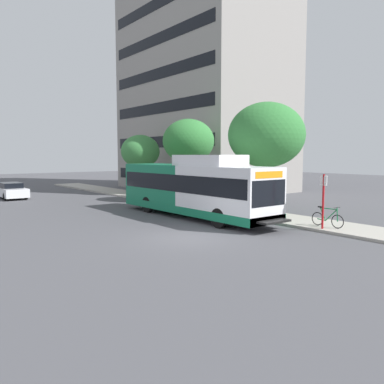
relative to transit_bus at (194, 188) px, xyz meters
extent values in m
plane|color=#4C4C51|center=(-3.69, 3.59, -1.70)|extent=(120.00, 120.00, 0.00)
cube|color=#A8A399|center=(3.31, 1.59, -1.63)|extent=(3.00, 56.00, 0.14)
cube|color=white|center=(0.00, -2.82, -0.02)|extent=(2.54, 5.80, 2.73)
cube|color=#14724C|center=(0.00, 2.98, -0.02)|extent=(2.54, 5.80, 2.73)
cube|color=#14724C|center=(0.00, 0.08, -1.16)|extent=(2.57, 11.60, 0.44)
cube|color=black|center=(0.00, 0.08, 0.35)|extent=(2.58, 11.25, 0.96)
cube|color=black|center=(0.00, -5.68, 0.15)|extent=(2.34, 0.10, 1.24)
cube|color=orange|center=(0.00, -5.69, 1.02)|extent=(1.90, 0.08, 0.32)
cube|color=white|center=(0.00, -1.37, 1.65)|extent=(2.16, 4.06, 0.60)
cube|color=black|center=(0.00, -6.07, -1.15)|extent=(1.78, 0.60, 0.10)
cylinder|color=black|center=(-1.13, -3.51, -1.20)|extent=(0.30, 1.00, 1.00)
cylinder|color=black|center=(1.13, -3.51, -1.20)|extent=(0.30, 1.00, 1.00)
cylinder|color=black|center=(-1.13, 3.27, -1.20)|extent=(0.30, 1.00, 1.00)
cylinder|color=black|center=(1.13, 3.27, -1.20)|extent=(0.30, 1.00, 1.00)
cylinder|color=red|center=(2.12, -7.23, -0.26)|extent=(0.10, 0.10, 2.60)
cube|color=white|center=(2.10, -7.23, 0.74)|extent=(0.04, 0.36, 0.48)
torus|color=black|center=(2.74, -7.64, -1.23)|extent=(0.04, 0.66, 0.66)
torus|color=black|center=(2.74, -6.54, -1.23)|extent=(0.04, 0.66, 0.66)
cylinder|color=#19723F|center=(2.74, -7.29, -0.96)|extent=(0.05, 0.64, 0.64)
cylinder|color=#19723F|center=(2.74, -6.84, -0.96)|extent=(0.05, 0.34, 0.62)
cylinder|color=#19723F|center=(2.74, -7.14, -0.66)|extent=(0.05, 0.90, 0.05)
cylinder|color=#19723F|center=(2.74, -6.76, -1.25)|extent=(0.05, 0.45, 0.08)
cylinder|color=#19723F|center=(2.74, -7.61, -0.90)|extent=(0.05, 0.10, 0.67)
cylinder|color=black|center=(2.74, -7.59, -0.56)|extent=(0.52, 0.03, 0.03)
cube|color=black|center=(2.74, -6.69, -0.62)|extent=(0.12, 0.24, 0.06)
cylinder|color=#4C3823|center=(4.07, -1.92, -0.08)|extent=(0.28, 0.28, 2.98)
ellipsoid|color=#337A38|center=(4.07, -1.92, 3.14)|extent=(4.62, 4.62, 3.93)
cylinder|color=#4C3823|center=(4.24, 6.02, -0.02)|extent=(0.28, 0.28, 3.09)
ellipsoid|color=#337A38|center=(4.24, 6.02, 3.01)|extent=(3.95, 3.95, 3.36)
cylinder|color=#4C3823|center=(4.20, 13.17, -0.30)|extent=(0.28, 0.28, 2.52)
ellipsoid|color=#3D8442|center=(4.20, 13.17, 2.28)|extent=(3.52, 3.52, 2.99)
cube|color=silver|center=(-5.96, 17.27, -1.15)|extent=(1.80, 4.50, 0.70)
cube|color=black|center=(-5.96, 17.37, -0.65)|extent=(1.48, 2.34, 0.56)
cylinder|color=black|center=(-6.76, 15.92, -1.38)|extent=(0.20, 0.64, 0.64)
cylinder|color=black|center=(-5.16, 15.92, -1.38)|extent=(0.20, 0.64, 0.64)
cylinder|color=black|center=(-5.16, 18.62, -1.38)|extent=(0.20, 0.64, 0.64)
cube|color=gray|center=(12.67, 14.55, 11.46)|extent=(10.90, 17.85, 26.33)
cube|color=black|center=(12.67, 14.55, -0.06)|extent=(10.96, 16.42, 1.10)
cube|color=black|center=(12.67, 14.55, 3.23)|extent=(10.96, 16.42, 1.10)
cube|color=black|center=(12.67, 14.55, 6.52)|extent=(10.96, 16.42, 1.10)
cube|color=black|center=(12.67, 14.55, 9.82)|extent=(10.96, 16.42, 1.10)
cube|color=black|center=(12.67, 14.55, 13.11)|extent=(10.96, 16.42, 1.10)
cube|color=black|center=(12.67, 14.55, 16.40)|extent=(10.96, 16.42, 1.10)
cylinder|color=#B7B7BC|center=(13.89, 27.93, 1.60)|extent=(1.10, 1.10, 6.61)
cylinder|color=#B7B7BC|center=(13.89, 27.93, 8.20)|extent=(0.91, 0.91, 6.61)
cylinder|color=#B7B7BC|center=(13.89, 27.93, 14.81)|extent=(0.72, 0.72, 6.61)
cylinder|color=#B7B7BC|center=(13.89, 27.93, 21.42)|extent=(0.52, 0.52, 6.61)
camera|label=1|loc=(-14.08, -17.83, 1.93)|focal=36.46mm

